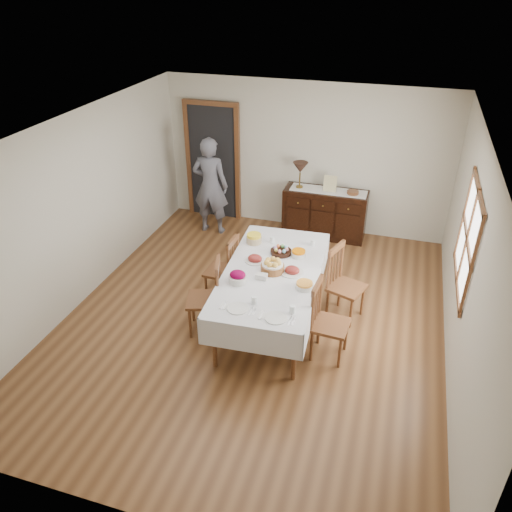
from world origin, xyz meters
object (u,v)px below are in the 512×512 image
(chair_left_near, at_px, (208,296))
(person, at_px, (210,183))
(sideboard, at_px, (325,213))
(chair_right_near, at_px, (326,320))
(chair_left_far, at_px, (225,268))
(chair_right_far, at_px, (343,282))
(table_lamp, at_px, (300,168))
(dining_table, at_px, (272,277))

(chair_left_near, distance_m, person, 2.89)
(chair_left_near, height_order, sideboard, chair_left_near)
(person, bearing_deg, chair_right_near, 130.99)
(chair_right_near, bearing_deg, chair_left_near, 92.40)
(chair_left_far, bearing_deg, chair_right_far, 95.69)
(sideboard, xyz_separation_m, person, (-1.97, -0.41, 0.50))
(sideboard, bearing_deg, chair_right_near, -79.48)
(sideboard, relative_size, table_lamp, 3.12)
(chair_left_far, height_order, person, person)
(chair_left_near, distance_m, table_lamp, 3.19)
(dining_table, relative_size, chair_left_near, 2.33)
(chair_left_near, relative_size, chair_right_near, 1.01)
(sideboard, bearing_deg, dining_table, -94.59)
(person, bearing_deg, dining_table, 125.32)
(chair_left_far, relative_size, table_lamp, 2.19)
(chair_left_far, bearing_deg, table_lamp, 169.65)
(chair_right_far, height_order, table_lamp, table_lamp)
(chair_right_far, bearing_deg, sideboard, 34.96)
(dining_table, xyz_separation_m, chair_right_far, (0.87, 0.43, -0.19))
(dining_table, relative_size, table_lamp, 5.30)
(dining_table, bearing_deg, table_lamp, 92.12)
(person, distance_m, table_lamp, 1.58)
(chair_right_near, relative_size, chair_right_far, 0.98)
(chair_right_far, relative_size, sideboard, 0.73)
(dining_table, relative_size, chair_right_far, 2.32)
(chair_left_far, distance_m, person, 2.21)
(dining_table, bearing_deg, chair_right_far, 23.00)
(chair_right_near, height_order, table_lamp, table_lamp)
(dining_table, height_order, person, person)
(chair_left_near, distance_m, chair_right_far, 1.81)
(chair_left_near, bearing_deg, dining_table, 100.19)
(dining_table, relative_size, chair_left_far, 2.42)
(dining_table, xyz_separation_m, chair_left_near, (-0.75, -0.39, -0.19))
(dining_table, distance_m, sideboard, 2.72)
(dining_table, distance_m, person, 2.89)
(dining_table, xyz_separation_m, chair_right_near, (0.80, -0.44, -0.20))
(chair_left_near, bearing_deg, chair_left_far, 165.90)
(chair_left_far, relative_size, person, 0.54)
(dining_table, height_order, chair_right_far, chair_right_far)
(person, bearing_deg, chair_left_far, 114.19)
(person, bearing_deg, table_lamp, -167.31)
(chair_right_near, height_order, chair_right_far, chair_right_far)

